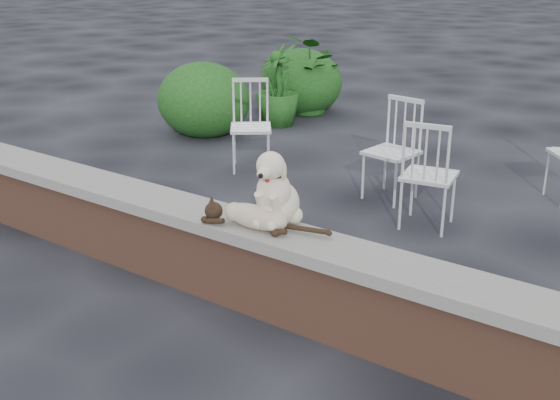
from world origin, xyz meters
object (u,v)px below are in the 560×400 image
Objects in this scene: dog at (278,185)px; chair_c at (429,174)px; potted_plant_a at (312,74)px; chair_b at (392,151)px; potted_plant_b at (278,85)px; cat at (254,215)px; chair_a at (251,126)px.

dog reaches higher than chair_c.
potted_plant_a reaches higher than dog.
potted_plant_b reaches higher than chair_b.
chair_a is at bearing 117.68° from cat.
potted_plant_b is (-2.71, 4.05, -0.14)m from cat.
chair_c is at bearing 71.70° from dog.
dog is 1.87m from chair_c.
dog is 0.24m from cat.
cat is at bearing -128.46° from dog.
potted_plant_a reaches higher than cat.
chair_a is 1.00× the size of chair_b.
chair_c is at bearing -47.58° from chair_a.
chair_b is (-0.23, 2.39, -0.20)m from cat.
chair_c and chair_b have the same top height.
dog is 2.30m from chair_b.
potted_plant_a is at bearing 142.59° from chair_b.
chair_a is 0.84× the size of potted_plant_a.
chair_a is 2.63m from potted_plant_a.
dog is at bearing -59.54° from potted_plant_a.
chair_c is at bearing -34.43° from potted_plant_b.
dog is 0.46× the size of potted_plant_a.
chair_a reaches higher than cat.
chair_a is at bearing -71.38° from potted_plant_a.
chair_b is 0.89× the size of potted_plant_b.
potted_plant_a is (-2.45, 2.45, 0.09)m from chair_b.
cat is 0.95× the size of potted_plant_b.
potted_plant_a reaches higher than chair_b.
potted_plant_b is at bearing 115.13° from dog.
chair_a is (-1.92, 2.20, -0.37)m from dog.
chair_c is (0.25, 1.82, -0.37)m from dog.
chair_a is at bearing -170.93° from chair_b.
chair_c is 2.21m from chair_a.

